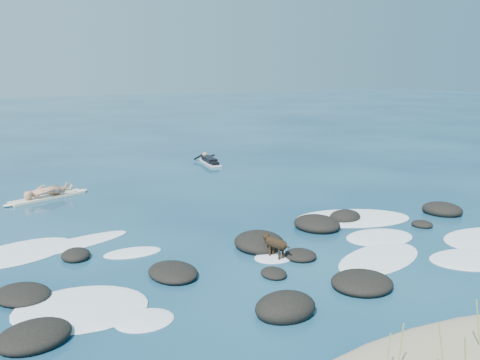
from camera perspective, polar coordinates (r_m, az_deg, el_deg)
ground at (r=15.60m, az=2.14°, el=-6.46°), size 160.00×160.00×0.00m
reef_rocks at (r=14.24m, az=4.22°, el=-7.84°), size 15.12×6.39×0.58m
breaking_foam at (r=14.73m, az=4.72°, el=-7.60°), size 15.96×8.48×0.12m
standing_surfer_rig at (r=21.47m, az=-19.95°, el=0.13°), size 3.33×1.67×1.98m
paddling_surfer_rig at (r=27.71m, az=-3.31°, el=2.08°), size 1.19×2.68×0.46m
dog at (r=14.07m, az=3.75°, el=-6.73°), size 0.42×1.00×0.64m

